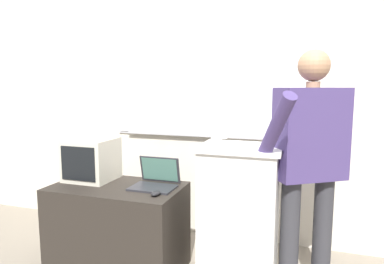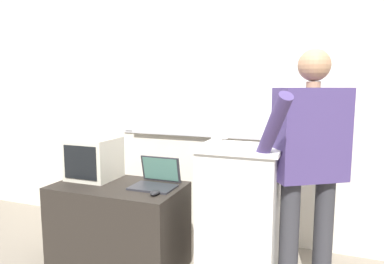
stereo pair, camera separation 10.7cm
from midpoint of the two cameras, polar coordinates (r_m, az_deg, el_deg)
back_wall at (r=3.24m, az=4.78°, el=7.68°), size 6.40×0.17×2.89m
lectern_podium at (r=2.53m, az=6.65°, el=-13.89°), size 0.57×0.45×1.04m
side_desk at (r=2.86m, az=-13.29°, el=-15.31°), size 1.00×0.58×0.68m
person_presenter at (r=2.42m, az=17.84°, el=-3.70°), size 0.63×0.74×1.69m
laptop at (r=2.66m, az=-7.16°, el=-7.77°), size 0.33×0.28×0.22m
wireless_keyboard at (r=2.34m, az=6.01°, el=-2.25°), size 0.40×0.13×0.02m
computer_mouse_by_laptop at (r=2.45m, az=-7.33°, el=-10.10°), size 0.06×0.10×0.03m
crt_monitor at (r=2.93m, az=-17.46°, el=-4.35°), size 0.37×0.35×0.34m
coffee_mug at (r=2.57m, az=3.05°, el=-0.47°), size 0.14×0.08×0.09m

